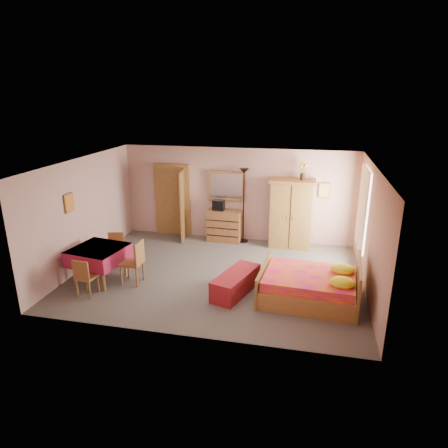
% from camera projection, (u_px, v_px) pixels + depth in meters
% --- Properties ---
extents(floor, '(6.50, 6.50, 0.00)m').
position_uv_depth(floor, '(217.00, 275.00, 9.26)').
color(floor, '#635D57').
rests_on(floor, ground).
extents(ceiling, '(6.50, 6.50, 0.00)m').
position_uv_depth(ceiling, '(216.00, 163.00, 8.44)').
color(ceiling, brown).
rests_on(ceiling, wall_back).
extents(wall_back, '(6.50, 0.10, 2.60)m').
position_uv_depth(wall_back, '(237.00, 195.00, 11.17)').
color(wall_back, tan).
rests_on(wall_back, floor).
extents(wall_front, '(6.50, 0.10, 2.60)m').
position_uv_depth(wall_front, '(182.00, 267.00, 6.53)').
color(wall_front, tan).
rests_on(wall_front, floor).
extents(wall_left, '(0.10, 5.00, 2.60)m').
position_uv_depth(wall_left, '(84.00, 212.00, 9.51)').
color(wall_left, tan).
rests_on(wall_left, floor).
extents(wall_right, '(0.10, 5.00, 2.60)m').
position_uv_depth(wall_right, '(371.00, 232.00, 8.19)').
color(wall_right, tan).
rests_on(wall_right, floor).
extents(doorway, '(1.06, 0.12, 2.15)m').
position_uv_depth(doorway, '(173.00, 201.00, 11.61)').
color(doorway, '#9E6B35').
rests_on(doorway, floor).
extents(window, '(0.08, 1.40, 1.95)m').
position_uv_depth(window, '(363.00, 209.00, 9.26)').
color(window, white).
rests_on(window, wall_right).
extents(picture_left, '(0.04, 0.32, 0.42)m').
position_uv_depth(picture_left, '(69.00, 203.00, 8.82)').
color(picture_left, orange).
rests_on(picture_left, wall_left).
extents(picture_back, '(0.30, 0.04, 0.40)m').
position_uv_depth(picture_back, '(324.00, 190.00, 10.58)').
color(picture_back, '#D8BF59').
rests_on(picture_back, wall_back).
extents(chest_of_drawers, '(0.95, 0.50, 0.89)m').
position_uv_depth(chest_of_drawers, '(224.00, 226.00, 11.26)').
color(chest_of_drawers, brown).
rests_on(chest_of_drawers, floor).
extents(wall_mirror, '(1.06, 0.09, 0.84)m').
position_uv_depth(wall_mirror, '(226.00, 186.00, 11.11)').
color(wall_mirror, silver).
rests_on(wall_mirror, wall_back).
extents(stereo, '(0.33, 0.25, 0.29)m').
position_uv_depth(stereo, '(219.00, 205.00, 11.12)').
color(stereo, black).
rests_on(stereo, chest_of_drawers).
extents(floor_lamp, '(0.27, 0.27, 2.09)m').
position_uv_depth(floor_lamp, '(244.00, 206.00, 10.99)').
color(floor_lamp, black).
rests_on(floor_lamp, floor).
extents(wardrobe, '(1.20, 0.63, 1.86)m').
position_uv_depth(wardrobe, '(291.00, 214.00, 10.67)').
color(wardrobe, '#A57538').
rests_on(wardrobe, floor).
extents(sunflower_vase, '(0.18, 0.18, 0.45)m').
position_uv_depth(sunflower_vase, '(303.00, 171.00, 10.32)').
color(sunflower_vase, yellow).
rests_on(sunflower_vase, wardrobe).
extents(bed, '(2.07, 1.69, 0.91)m').
position_uv_depth(bed, '(309.00, 279.00, 8.04)').
color(bed, '#C8136B').
rests_on(bed, floor).
extents(bench, '(0.89, 1.44, 0.45)m').
position_uv_depth(bench, '(236.00, 283.00, 8.37)').
color(bench, maroon).
rests_on(bench, floor).
extents(dining_table, '(1.23, 1.23, 0.79)m').
position_uv_depth(dining_table, '(100.00, 264.00, 8.87)').
color(dining_table, maroon).
rests_on(dining_table, floor).
extents(chair_south, '(0.40, 0.40, 0.82)m').
position_uv_depth(chair_south, '(87.00, 276.00, 8.24)').
color(chair_south, olive).
rests_on(chair_south, floor).
extents(chair_north, '(0.44, 0.44, 0.82)m').
position_uv_depth(chair_north, '(115.00, 251.00, 9.56)').
color(chair_north, '#915C31').
rests_on(chair_north, floor).
extents(chair_west, '(0.45, 0.45, 0.83)m').
position_uv_depth(chair_west, '(73.00, 259.00, 9.07)').
color(chair_west, olive).
rests_on(chair_west, floor).
extents(chair_east, '(0.44, 0.44, 0.97)m').
position_uv_depth(chair_east, '(132.00, 262.00, 8.73)').
color(chair_east, '#995E33').
rests_on(chair_east, floor).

